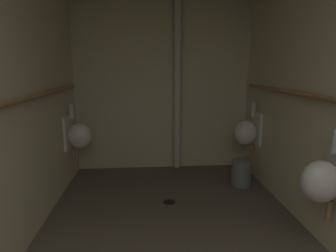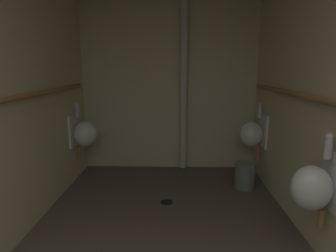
{
  "view_description": "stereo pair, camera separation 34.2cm",
  "coord_description": "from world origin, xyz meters",
  "views": [
    {
      "loc": [
        -0.24,
        0.16,
        1.53
      ],
      "look_at": [
        0.01,
        3.5,
        0.84
      ],
      "focal_mm": 30.93,
      "sensor_mm": 36.0,
      "label": 1
    },
    {
      "loc": [
        0.1,
        0.16,
        1.53
      ],
      "look_at": [
        0.01,
        3.5,
        0.84
      ],
      "focal_mm": 30.93,
      "sensor_mm": 36.0,
      "label": 2
    }
  ],
  "objects": [
    {
      "name": "urinal_left_mid",
      "position": [
        -1.13,
        3.89,
        0.66
      ],
      "size": [
        0.32,
        0.3,
        0.76
      ],
      "color": "white"
    },
    {
      "name": "floor_drain",
      "position": [
        0.01,
        3.24,
        0.0
      ],
      "size": [
        0.14,
        0.14,
        0.01
      ],
      "primitive_type": "cylinder",
      "color": "black",
      "rests_on": "ground"
    },
    {
      "name": "waste_bin",
      "position": [
        0.99,
        3.66,
        0.17
      ],
      "size": [
        0.26,
        0.26,
        0.34
      ],
      "primitive_type": "cylinder",
      "color": "slate",
      "rests_on": "ground"
    },
    {
      "name": "supply_pipe_left",
      "position": [
        -1.22,
        2.24,
        1.28
      ],
      "size": [
        0.06,
        3.78,
        0.06
      ],
      "color": "#9E7042"
    },
    {
      "name": "wall_back",
      "position": [
        0.0,
        4.48,
        1.26
      ],
      "size": [
        2.68,
        0.06,
        2.51
      ],
      "primitive_type": "cube",
      "color": "beige",
      "rests_on": "ground"
    },
    {
      "name": "standpipe_back_wall",
      "position": [
        0.21,
        4.37,
        1.26
      ],
      "size": [
        0.11,
        0.11,
        2.46
      ],
      "primitive_type": "cylinder",
      "color": "beige",
      "rests_on": "ground"
    },
    {
      "name": "urinal_right_far",
      "position": [
        1.13,
        3.93,
        0.66
      ],
      "size": [
        0.32,
        0.3,
        0.76
      ],
      "color": "white"
    },
    {
      "name": "urinal_right_mid",
      "position": [
        1.13,
        2.2,
        0.66
      ],
      "size": [
        0.32,
        0.3,
        0.76
      ],
      "color": "white"
    }
  ]
}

